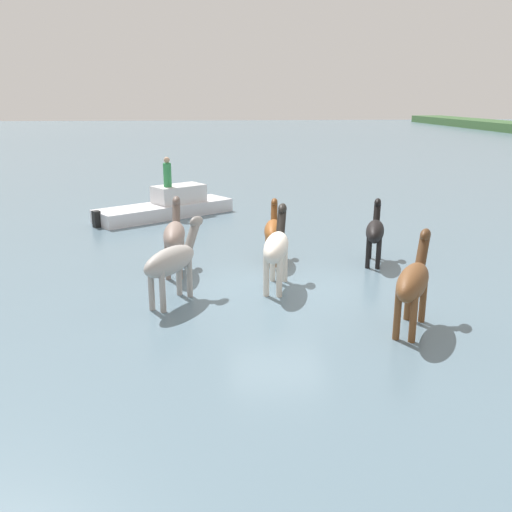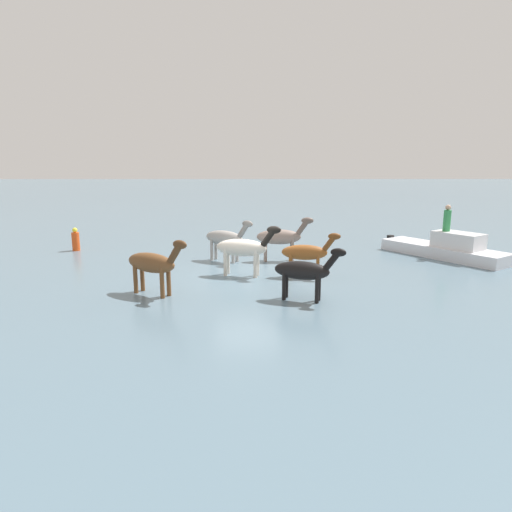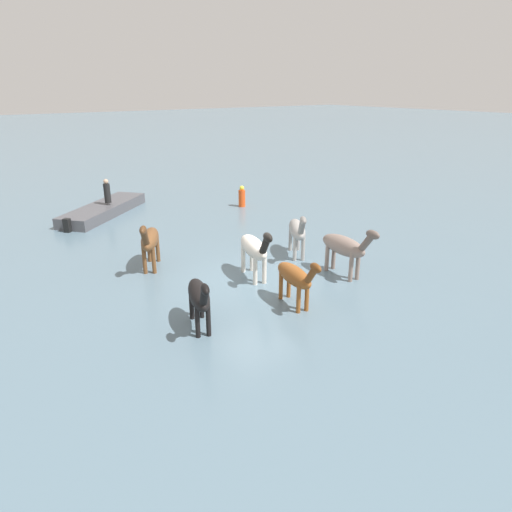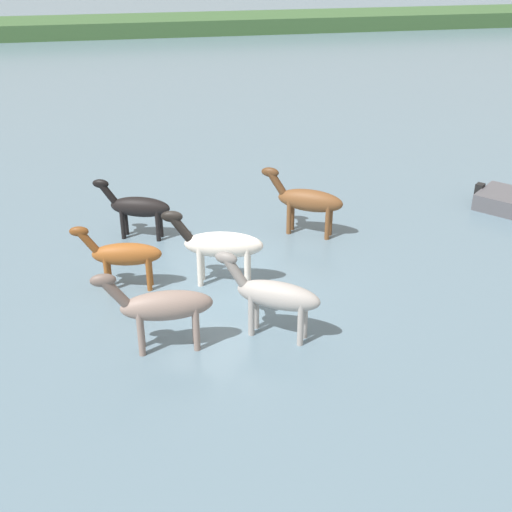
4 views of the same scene
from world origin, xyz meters
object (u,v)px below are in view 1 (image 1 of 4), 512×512
Objects in this scene: horse_dun_straggler at (175,235)px; horse_mid_herd at (172,260)px; boat_tender_starboard at (168,208)px; horse_gray_outer at (375,231)px; person_helmsman_aft at (167,173)px; horse_pinto_flank at (277,247)px; horse_dark_mare at (413,281)px; horse_rear_stallion at (273,230)px.

horse_dun_straggler reaches higher than horse_mid_herd.
horse_dun_straggler reaches higher than boat_tender_starboard.
boat_tender_starboard is (-7.23, -6.41, -0.63)m from horse_gray_outer.
person_helmsman_aft reaches higher than horse_mid_herd.
horse_pinto_flank is 1.10× the size of horse_dark_mare.
horse_gray_outer is (-0.34, 5.76, -0.11)m from horse_dun_straggler.
horse_pinto_flank is at bearing -119.76° from horse_dun_straggler.
horse_dun_straggler is 2.93m from horse_rear_stallion.
horse_pinto_flank reaches higher than horse_gray_outer.
horse_dun_straggler is at bearing 114.34° from horse_rear_stallion.
horse_dun_straggler is at bearing 32.46° from horse_mid_herd.
boat_tender_starboard is (-6.80, -3.48, -0.61)m from horse_rear_stallion.
horse_dun_straggler is 2.41m from horse_mid_herd.
boat_tender_starboard is at bearing 61.01° from horse_gray_outer.
horse_pinto_flank is (1.93, -3.14, 0.13)m from horse_gray_outer.
horse_pinto_flank reaches higher than horse_dark_mare.
horse_rear_stallion is 4.22m from horse_mid_herd.
person_helmsman_aft reaches higher than horse_pinto_flank.
horse_gray_outer is 0.96× the size of horse_dark_mare.
horse_dark_mare is at bearing -99.02° from boat_tender_starboard.
horse_dark_mare is 1.04× the size of horse_rear_stallion.
horse_rear_stallion is (-5.25, -2.25, -0.12)m from horse_dark_mare.
horse_pinto_flank reaches higher than boat_tender_starboard.
horse_mid_herd reaches higher than boat_tender_starboard.
person_helmsman_aft reaches higher than horse_rear_stallion.
horse_mid_herd is 1.89× the size of person_helmsman_aft.
person_helmsman_aft is at bearing 34.22° from horse_pinto_flank.
horse_dark_mare is at bearing 25.34° from person_helmsman_aft.
boat_tender_starboard is at bearing 56.18° from horse_dark_mare.
person_helmsman_aft is (-11.98, -5.68, 0.71)m from horse_dark_mare.
horse_gray_outer is 0.87× the size of horse_pinto_flank.
horse_pinto_flank is 9.75m from boat_tender_starboard.
horse_pinto_flank is 9.67m from person_helmsman_aft.
horse_gray_outer is 1.00× the size of horse_rear_stallion.
horse_dun_straggler is 3.06m from horse_pinto_flank.
horse_mid_herd is (2.41, 0.05, -0.03)m from horse_dun_straggler.
horse_dun_straggler reaches higher than horse_gray_outer.
horse_dark_mare is 0.41× the size of boat_tender_starboard.
horse_dark_mare is at bearing -147.74° from horse_rear_stallion.
boat_tender_starboard is at bearing 6.40° from horse_dun_straggler.
person_helmsman_aft is at bearing 56.09° from horse_dark_mare.
horse_dark_mare is 5.71m from horse_rear_stallion.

